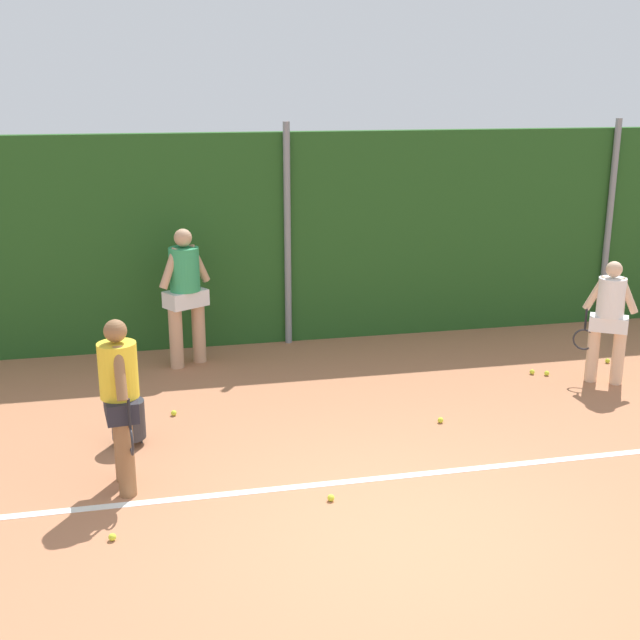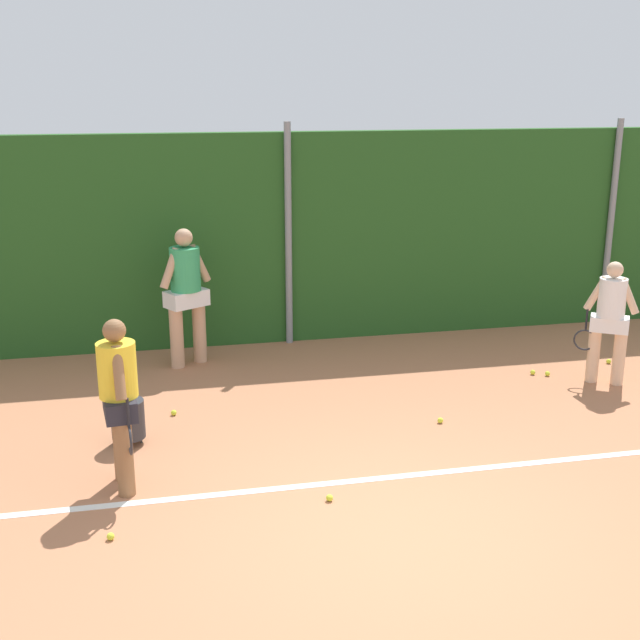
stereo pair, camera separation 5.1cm
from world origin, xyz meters
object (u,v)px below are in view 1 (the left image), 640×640
object	(u,v)px
player_midcourt	(609,316)
tennis_ball_8	(174,413)
ball_hopper	(128,419)
tennis_ball_4	(441,420)
tennis_ball_6	(547,373)
player_backcourt_far	(185,290)
tennis_ball_7	(608,361)
tennis_ball_5	(532,372)
tennis_ball_0	(331,498)
player_foreground_near	(120,396)
tennis_ball_9	(112,537)

from	to	relation	value
player_midcourt	tennis_ball_8	size ratio (longest dim) A/B	24.43
ball_hopper	tennis_ball_4	world-z (taller)	ball_hopper
player_midcourt	tennis_ball_4	distance (m)	2.80
tennis_ball_6	tennis_ball_4	bearing A→B (deg)	-148.55
tennis_ball_8	tennis_ball_4	bearing A→B (deg)	-16.16
player_backcourt_far	tennis_ball_7	bearing A→B (deg)	-42.05
player_backcourt_far	tennis_ball_4	bearing A→B (deg)	-74.86
tennis_ball_7	ball_hopper	bearing A→B (deg)	-168.66
tennis_ball_5	player_midcourt	bearing A→B (deg)	-31.52
ball_hopper	tennis_ball_8	size ratio (longest dim) A/B	7.78
tennis_ball_0	tennis_ball_6	size ratio (longest dim) A/B	1.00
tennis_ball_4	tennis_ball_8	world-z (taller)	same
player_backcourt_far	tennis_ball_0	world-z (taller)	player_backcourt_far
tennis_ball_0	tennis_ball_4	xyz separation A→B (m)	(1.65, 1.51, 0.00)
player_foreground_near	player_midcourt	xyz separation A→B (m)	(6.06, 1.64, -0.04)
tennis_ball_5	tennis_ball_7	xyz separation A→B (m)	(1.24, 0.20, 0.00)
player_midcourt	tennis_ball_7	world-z (taller)	player_midcourt
player_backcourt_far	tennis_ball_7	xyz separation A→B (m)	(5.72, -1.20, -1.04)
player_foreground_near	tennis_ball_6	world-z (taller)	player_foreground_near
tennis_ball_8	tennis_ball_6	bearing A→B (deg)	3.72
player_backcourt_far	tennis_ball_8	world-z (taller)	player_backcourt_far
tennis_ball_5	tennis_ball_8	bearing A→B (deg)	-175.06
tennis_ball_6	tennis_ball_5	bearing A→B (deg)	151.45
player_foreground_near	tennis_ball_5	size ratio (longest dim) A/B	25.62
tennis_ball_4	tennis_ball_7	distance (m)	3.36
player_foreground_near	tennis_ball_7	distance (m)	6.99
tennis_ball_0	player_midcourt	bearing A→B (deg)	29.04
player_midcourt	tennis_ball_4	world-z (taller)	player_midcourt
tennis_ball_9	ball_hopper	bearing A→B (deg)	86.06
ball_hopper	tennis_ball_7	world-z (taller)	ball_hopper
tennis_ball_7	player_backcourt_far	bearing A→B (deg)	168.13
player_foreground_near	ball_hopper	xyz separation A→B (m)	(0.02, 1.00, -0.65)
tennis_ball_4	tennis_ball_6	bearing A→B (deg)	31.45
tennis_ball_5	tennis_ball_7	world-z (taller)	same
player_backcourt_far	tennis_ball_4	world-z (taller)	player_backcourt_far
tennis_ball_6	tennis_ball_8	distance (m)	4.95
tennis_ball_4	tennis_ball_6	distance (m)	2.28
player_midcourt	player_backcourt_far	xyz separation A→B (m)	(-5.25, 1.87, 0.17)
ball_hopper	tennis_ball_4	distance (m)	3.51
tennis_ball_5	tennis_ball_8	xyz separation A→B (m)	(-4.77, -0.41, 0.00)
player_backcourt_far	tennis_ball_8	bearing A→B (deg)	-129.17
tennis_ball_5	tennis_ball_6	world-z (taller)	same
player_midcourt	tennis_ball_6	size ratio (longest dim) A/B	24.43
ball_hopper	tennis_ball_4	bearing A→B (deg)	-2.79
tennis_ball_0	tennis_ball_9	bearing A→B (deg)	-172.25
tennis_ball_0	tennis_ball_5	size ratio (longest dim) A/B	1.00
tennis_ball_5	tennis_ball_7	distance (m)	1.25
player_backcourt_far	ball_hopper	distance (m)	2.74
ball_hopper	tennis_ball_0	size ratio (longest dim) A/B	7.78
ball_hopper	tennis_ball_5	size ratio (longest dim) A/B	7.78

